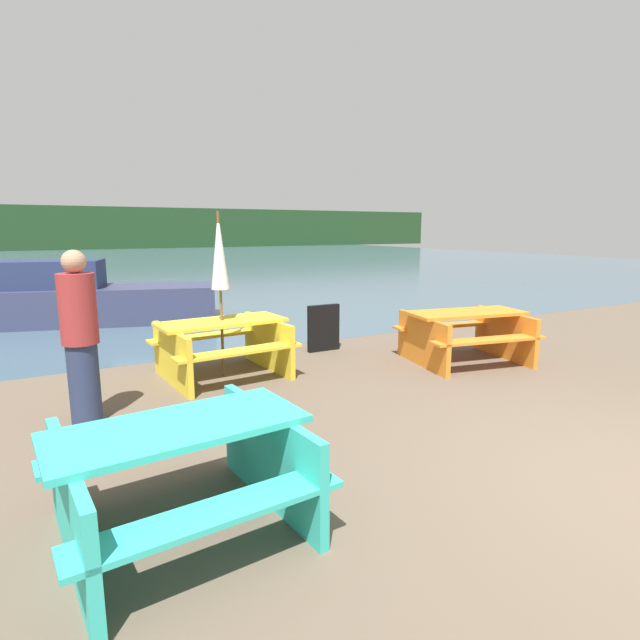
{
  "coord_description": "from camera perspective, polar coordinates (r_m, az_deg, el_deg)",
  "views": [
    {
      "loc": [
        -3.86,
        -1.71,
        1.95
      ],
      "look_at": [
        -0.96,
        3.51,
        0.85
      ],
      "focal_mm": 28.0,
      "sensor_mm": 36.0,
      "label": 1
    }
  ],
  "objects": [
    {
      "name": "picnic_table_yellow",
      "position": [
        6.74,
        -11.08,
        -2.56
      ],
      "size": [
        1.74,
        1.5,
        0.76
      ],
      "rotation": [
        0.0,
        0.0,
        0.08
      ],
      "color": "yellow",
      "rests_on": "ground_plane"
    },
    {
      "name": "signboard",
      "position": [
        8.01,
        0.41,
        -0.91
      ],
      "size": [
        0.55,
        0.08,
        0.75
      ],
      "color": "black",
      "rests_on": "ground_plane"
    },
    {
      "name": "far_treeline",
      "position": [
        52.58,
        -25.21,
        9.5
      ],
      "size": [
        80.0,
        1.6,
        4.0
      ],
      "color": "#1E3D1E",
      "rests_on": "water"
    },
    {
      "name": "water",
      "position": [
        32.72,
        -22.36,
        6.23
      ],
      "size": [
        60.0,
        50.0,
        0.0
      ],
      "color": "#425B6B",
      "rests_on": "ground_plane"
    },
    {
      "name": "picnic_table_teal",
      "position": [
        3.43,
        -15.61,
        -16.05
      ],
      "size": [
        1.67,
        1.51,
        0.75
      ],
      "rotation": [
        0.0,
        0.0,
        0.09
      ],
      "color": "#33B7A8",
      "rests_on": "ground_plane"
    },
    {
      "name": "person",
      "position": [
        5.49,
        -25.7,
        -1.86
      ],
      "size": [
        0.35,
        0.35,
        1.75
      ],
      "color": "#283351",
      "rests_on": "ground_plane"
    },
    {
      "name": "umbrella_white",
      "position": [
        6.58,
        -11.44,
        7.54
      ],
      "size": [
        0.23,
        0.23,
        2.17
      ],
      "color": "brown",
      "rests_on": "ground_plane"
    },
    {
      "name": "boat",
      "position": [
        11.51,
        -25.29,
        2.18
      ],
      "size": [
        5.18,
        2.83,
        1.31
      ],
      "rotation": [
        0.0,
        0.0,
        -0.28
      ],
      "color": "#333856",
      "rests_on": "water"
    },
    {
      "name": "picnic_table_orange",
      "position": [
        7.64,
        16.26,
        -1.26
      ],
      "size": [
        1.92,
        1.68,
        0.75
      ],
      "rotation": [
        0.0,
        0.0,
        -0.19
      ],
      "color": "orange",
      "rests_on": "ground_plane"
    }
  ]
}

